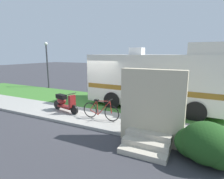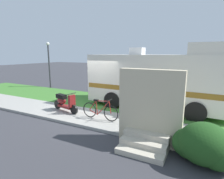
% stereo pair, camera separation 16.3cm
% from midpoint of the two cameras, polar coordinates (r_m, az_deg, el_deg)
% --- Properties ---
extents(ground_plane, '(80.00, 80.00, 0.00)m').
position_cam_midpoint_polar(ground_plane, '(9.62, -7.05, -6.20)').
color(ground_plane, '#38383D').
extents(sidewalk, '(24.00, 2.00, 0.12)m').
position_cam_midpoint_polar(sidewalk, '(8.68, -11.43, -7.89)').
color(sidewalk, '#9E9B93').
rests_on(sidewalk, ground).
extents(grass_strip, '(24.00, 3.40, 0.08)m').
position_cam_midpoint_polar(grass_strip, '(10.84, -2.72, -3.91)').
color(grass_strip, '#3D752D').
rests_on(grass_strip, ground).
extents(motorhome_rv, '(6.89, 2.80, 3.31)m').
position_cam_midpoint_polar(motorhome_rv, '(9.70, 13.43, 3.25)').
color(motorhome_rv, silver).
rests_on(motorhome_rv, ground).
extents(scooter, '(1.72, 0.63, 0.97)m').
position_cam_midpoint_polar(scooter, '(9.05, -15.23, -3.85)').
color(scooter, black).
rests_on(scooter, ground).
extents(bicycle, '(1.72, 0.52, 0.89)m').
position_cam_midpoint_polar(bicycle, '(7.74, -4.20, -6.64)').
color(bicycle, black).
rests_on(bicycle, ground).
extents(pickup_truck_near, '(5.75, 2.36, 1.88)m').
position_cam_midpoint_polar(pickup_truck_near, '(13.50, 23.96, 2.29)').
color(pickup_truck_near, '#1E2328').
rests_on(pickup_truck_near, ground).
extents(porch_steps, '(2.00, 1.26, 2.40)m').
position_cam_midpoint_polar(porch_steps, '(5.86, 11.19, -7.93)').
color(porch_steps, '#BCB29E').
rests_on(porch_steps, ground).
extents(bush_by_porch, '(1.58, 1.18, 1.12)m').
position_cam_midpoint_polar(bush_by_porch, '(5.50, 26.53, -15.23)').
color(bush_by_porch, '#1E4719').
rests_on(bush_by_porch, ground).
extents(bottle_green, '(0.07, 0.07, 0.28)m').
position_cam_midpoint_polar(bottle_green, '(7.05, 9.78, -10.82)').
color(bottle_green, '#19722D').
rests_on(bottle_green, ground).
extents(street_lamp_post, '(0.28, 0.28, 3.79)m').
position_cam_midpoint_polar(street_lamp_post, '(16.18, -19.96, 8.67)').
color(street_lamp_post, '#333338').
rests_on(street_lamp_post, ground).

